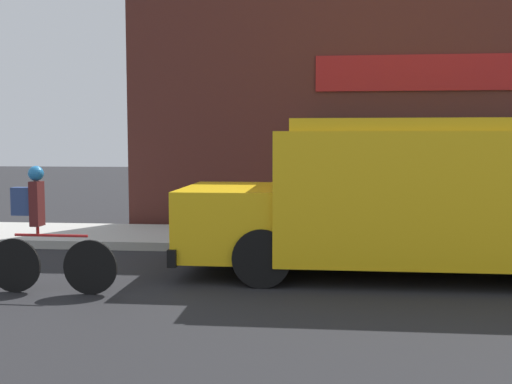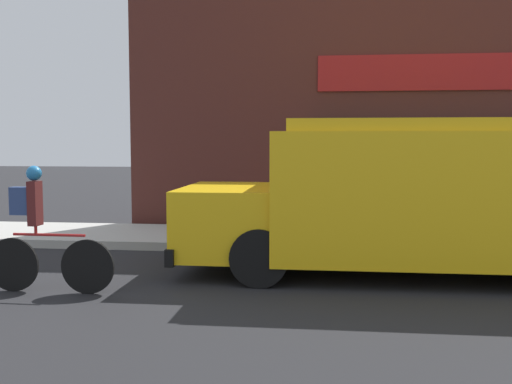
% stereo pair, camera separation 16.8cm
% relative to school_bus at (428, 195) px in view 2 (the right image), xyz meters
% --- Properties ---
extents(ground_plane, '(70.00, 70.00, 0.00)m').
position_rel_school_bus_xyz_m(ground_plane, '(0.22, 1.40, -1.19)').
color(ground_plane, '#232326').
extents(sidewalk, '(28.00, 2.34, 0.16)m').
position_rel_school_bus_xyz_m(sidewalk, '(0.22, 2.57, -1.11)').
color(sidewalk, '#ADAAA3').
rests_on(sidewalk, ground_plane).
extents(storefront, '(12.10, 0.99, 5.98)m').
position_rel_school_bus_xyz_m(storefront, '(0.23, 4.07, 1.79)').
color(storefront, '#4C231E').
rests_on(storefront, ground_plane).
extents(school_bus, '(6.65, 2.84, 2.27)m').
position_rel_school_bus_xyz_m(school_bus, '(0.00, 0.00, 0.00)').
color(school_bus, yellow).
rests_on(school_bus, ground_plane).
extents(cyclist, '(1.74, 0.20, 1.65)m').
position_rel_school_bus_xyz_m(cyclist, '(-5.16, -1.66, -0.41)').
color(cyclist, black).
rests_on(cyclist, ground_plane).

